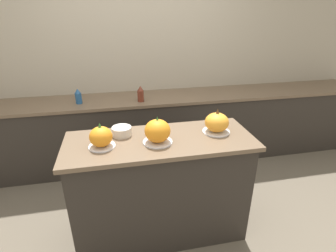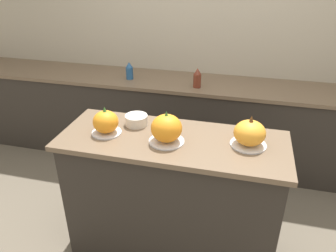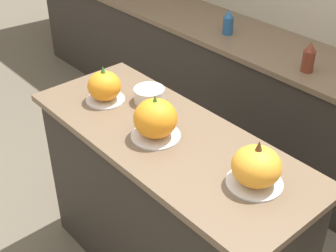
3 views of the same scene
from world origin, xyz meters
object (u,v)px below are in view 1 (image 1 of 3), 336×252
at_px(pumpkin_cake_right, 217,123).
at_px(mixing_bowl, 122,131).
at_px(bottle_short, 78,96).
at_px(bottle_tall, 141,94).
at_px(pumpkin_cake_center, 157,131).
at_px(pumpkin_cake_left, 101,137).

xyz_separation_m(pumpkin_cake_right, mixing_bowl, (-0.77, 0.09, -0.05)).
height_order(bottle_short, mixing_bowl, bottle_short).
bearing_deg(bottle_tall, bottle_short, 174.51).
bearing_deg(pumpkin_cake_right, bottle_tall, 114.94).
xyz_separation_m(bottle_short, mixing_bowl, (0.44, -1.07, 0.02)).
bearing_deg(bottle_tall, pumpkin_cake_center, -89.88).
distance_m(pumpkin_cake_right, mixing_bowl, 0.77).
xyz_separation_m(pumpkin_cake_center, pumpkin_cake_right, (0.50, 0.08, -0.01)).
distance_m(pumpkin_cake_center, mixing_bowl, 0.32).
bearing_deg(pumpkin_cake_right, pumpkin_cake_center, -170.60).
xyz_separation_m(pumpkin_cake_left, pumpkin_cake_right, (0.92, 0.07, 0.00)).
relative_size(pumpkin_cake_left, mixing_bowl, 1.27).
height_order(bottle_tall, bottle_short, bottle_tall).
xyz_separation_m(pumpkin_cake_left, mixing_bowl, (0.15, 0.16, -0.04)).
relative_size(pumpkin_cake_center, mixing_bowl, 1.45).
bearing_deg(mixing_bowl, bottle_tall, 75.45).
xyz_separation_m(pumpkin_cake_left, bottle_short, (-0.29, 1.23, -0.06)).
height_order(pumpkin_cake_center, mixing_bowl, pumpkin_cake_center).
xyz_separation_m(pumpkin_cake_left, pumpkin_cake_center, (0.42, -0.01, 0.01)).
distance_m(pumpkin_cake_center, bottle_short, 1.43).
relative_size(bottle_tall, bottle_short, 1.07).
xyz_separation_m(bottle_tall, bottle_short, (-0.70, 0.07, -0.01)).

